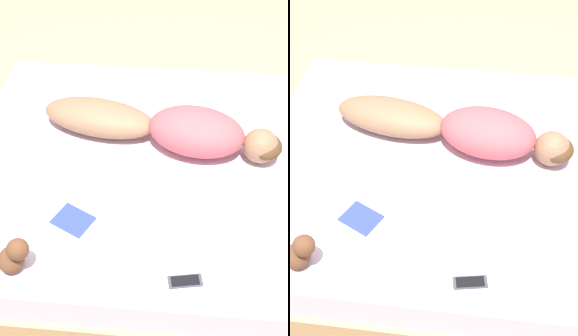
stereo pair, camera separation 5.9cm
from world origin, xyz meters
TOP-DOWN VIEW (x-y plane):
  - ground_plane at (0.00, 0.00)m, footprint 12.00×12.00m
  - bed at (0.00, 0.00)m, footprint 1.82×2.33m
  - person at (-0.17, -0.05)m, footprint 0.51×1.39m
  - open_magazine at (0.35, -0.43)m, footprint 0.53×0.44m
  - cell_phone at (0.73, 0.08)m, footprint 0.09×0.16m
  - plush_toy at (0.72, -0.68)m, footprint 0.13×0.15m

SIDE VIEW (x-z plane):
  - ground_plane at x=0.00m, z-range 0.00..0.00m
  - bed at x=0.00m, z-range 0.00..0.53m
  - open_magazine at x=0.35m, z-range 0.53..0.54m
  - cell_phone at x=0.73m, z-range 0.53..0.54m
  - plush_toy at x=0.72m, z-range 0.52..0.72m
  - person at x=-0.17m, z-range 0.52..0.75m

